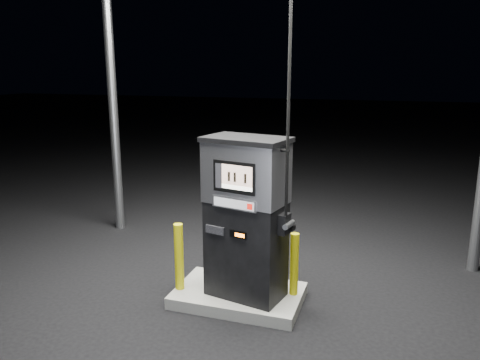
% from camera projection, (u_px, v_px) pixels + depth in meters
% --- Properties ---
extents(ground, '(80.00, 80.00, 0.00)m').
position_uv_depth(ground, '(239.00, 301.00, 6.01)').
color(ground, black).
rests_on(ground, ground).
extents(pump_island, '(1.60, 1.00, 0.15)m').
position_uv_depth(pump_island, '(239.00, 295.00, 6.00)').
color(pump_island, slate).
rests_on(pump_island, ground).
extents(fuel_dispenser, '(1.15, 0.78, 4.12)m').
position_uv_depth(fuel_dispenser, '(246.00, 217.00, 5.63)').
color(fuel_dispenser, black).
rests_on(fuel_dispenser, pump_island).
extents(bollard_left, '(0.14, 0.14, 0.87)m').
position_uv_depth(bollard_left, '(179.00, 257.00, 5.93)').
color(bollard_left, '#C4BD0A').
rests_on(bollard_left, pump_island).
extents(bollard_right, '(0.14, 0.14, 0.80)m').
position_uv_depth(bollard_right, '(294.00, 264.00, 5.79)').
color(bollard_right, '#C4BD0A').
rests_on(bollard_right, pump_island).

